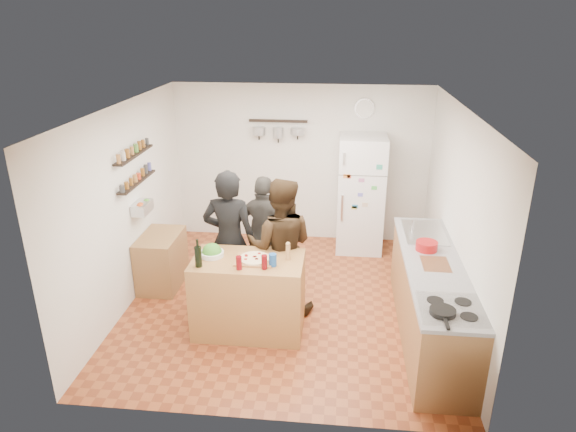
# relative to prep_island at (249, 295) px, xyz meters

# --- Properties ---
(room_shell) EXTENTS (4.20, 4.20, 4.20)m
(room_shell) POSITION_rel_prep_island_xyz_m (0.38, 1.05, 0.79)
(room_shell) COLOR brown
(room_shell) RESTS_ON ground
(prep_island) EXTENTS (1.25, 0.72, 0.91)m
(prep_island) POSITION_rel_prep_island_xyz_m (0.00, 0.00, 0.00)
(prep_island) COLOR #A3723B
(prep_island) RESTS_ON floor
(pizza_board) EXTENTS (0.42, 0.34, 0.02)m
(pizza_board) POSITION_rel_prep_island_xyz_m (0.08, -0.02, 0.47)
(pizza_board) COLOR #9A6538
(pizza_board) RESTS_ON prep_island
(pizza) EXTENTS (0.34, 0.34, 0.02)m
(pizza) POSITION_rel_prep_island_xyz_m (0.08, -0.02, 0.48)
(pizza) COLOR beige
(pizza) RESTS_ON pizza_board
(salad_bowl) EXTENTS (0.27, 0.27, 0.05)m
(salad_bowl) POSITION_rel_prep_island_xyz_m (-0.42, 0.05, 0.48)
(salad_bowl) COLOR silver
(salad_bowl) RESTS_ON prep_island
(wine_bottle) EXTENTS (0.08, 0.08, 0.23)m
(wine_bottle) POSITION_rel_prep_island_xyz_m (-0.50, -0.22, 0.57)
(wine_bottle) COLOR black
(wine_bottle) RESTS_ON prep_island
(wine_glass_near) EXTENTS (0.06, 0.06, 0.15)m
(wine_glass_near) POSITION_rel_prep_island_xyz_m (-0.05, -0.24, 0.53)
(wine_glass_near) COLOR #61080E
(wine_glass_near) RESTS_ON prep_island
(wine_glass_far) EXTENTS (0.07, 0.07, 0.16)m
(wine_glass_far) POSITION_rel_prep_island_xyz_m (0.22, -0.20, 0.53)
(wine_glass_far) COLOR #55070C
(wine_glass_far) RESTS_ON prep_island
(pepper_mill) EXTENTS (0.05, 0.05, 0.17)m
(pepper_mill) POSITION_rel_prep_island_xyz_m (0.45, 0.05, 0.54)
(pepper_mill) COLOR #A97B47
(pepper_mill) RESTS_ON prep_island
(salt_canister) EXTENTS (0.09, 0.09, 0.14)m
(salt_canister) POSITION_rel_prep_island_xyz_m (0.30, -0.12, 0.52)
(salt_canister) COLOR navy
(salt_canister) RESTS_ON prep_island
(person_left) EXTENTS (0.67, 0.46, 1.79)m
(person_left) POSITION_rel_prep_island_xyz_m (-0.32, 0.53, 0.44)
(person_left) COLOR black
(person_left) RESTS_ON floor
(person_center) EXTENTS (0.84, 0.66, 1.72)m
(person_center) POSITION_rel_prep_island_xyz_m (0.31, 0.49, 0.40)
(person_center) COLOR black
(person_center) RESTS_ON floor
(person_back) EXTENTS (0.96, 0.55, 1.55)m
(person_back) POSITION_rel_prep_island_xyz_m (0.03, 1.08, 0.32)
(person_back) COLOR #312F2C
(person_back) RESTS_ON floor
(counter_run) EXTENTS (0.63, 2.63, 0.90)m
(counter_run) POSITION_rel_prep_island_xyz_m (2.08, 0.11, -0.01)
(counter_run) COLOR #9E7042
(counter_run) RESTS_ON floor
(stove_top) EXTENTS (0.60, 0.62, 0.02)m
(stove_top) POSITION_rel_prep_island_xyz_m (2.08, -0.84, 0.46)
(stove_top) COLOR white
(stove_top) RESTS_ON counter_run
(skillet) EXTENTS (0.24, 0.24, 0.05)m
(skillet) POSITION_rel_prep_island_xyz_m (1.98, -0.93, 0.49)
(skillet) COLOR black
(skillet) RESTS_ON stove_top
(sink) EXTENTS (0.50, 0.80, 0.03)m
(sink) POSITION_rel_prep_island_xyz_m (2.08, 0.96, 0.46)
(sink) COLOR silver
(sink) RESTS_ON counter_run
(cutting_board) EXTENTS (0.30, 0.40, 0.02)m
(cutting_board) POSITION_rel_prep_island_xyz_m (2.08, 0.09, 0.46)
(cutting_board) COLOR brown
(cutting_board) RESTS_ON counter_run
(red_bowl) EXTENTS (0.25, 0.25, 0.10)m
(red_bowl) POSITION_rel_prep_island_xyz_m (2.03, 0.44, 0.52)
(red_bowl) COLOR #A31215
(red_bowl) RESTS_ON counter_run
(fridge) EXTENTS (0.70, 0.68, 1.80)m
(fridge) POSITION_rel_prep_island_xyz_m (1.33, 2.41, 0.45)
(fridge) COLOR white
(fridge) RESTS_ON floor
(wall_clock) EXTENTS (0.30, 0.03, 0.30)m
(wall_clock) POSITION_rel_prep_island_xyz_m (1.33, 2.74, 1.69)
(wall_clock) COLOR silver
(wall_clock) RESTS_ON back_wall
(spice_shelf_lower) EXTENTS (0.12, 1.00, 0.02)m
(spice_shelf_lower) POSITION_rel_prep_island_xyz_m (-1.55, 0.86, 1.04)
(spice_shelf_lower) COLOR black
(spice_shelf_lower) RESTS_ON left_wall
(spice_shelf_upper) EXTENTS (0.12, 1.00, 0.02)m
(spice_shelf_upper) POSITION_rel_prep_island_xyz_m (-1.55, 0.86, 1.40)
(spice_shelf_upper) COLOR black
(spice_shelf_upper) RESTS_ON left_wall
(produce_basket) EXTENTS (0.18, 0.35, 0.14)m
(produce_basket) POSITION_rel_prep_island_xyz_m (-1.52, 0.86, 0.69)
(produce_basket) COLOR silver
(produce_basket) RESTS_ON left_wall
(side_table) EXTENTS (0.50, 0.80, 0.73)m
(side_table) POSITION_rel_prep_island_xyz_m (-1.36, 0.94, -0.09)
(side_table) COLOR olive
(side_table) RESTS_ON floor
(pot_rack) EXTENTS (0.90, 0.04, 0.04)m
(pot_rack) POSITION_rel_prep_island_xyz_m (0.03, 2.66, 1.49)
(pot_rack) COLOR black
(pot_rack) RESTS_ON back_wall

